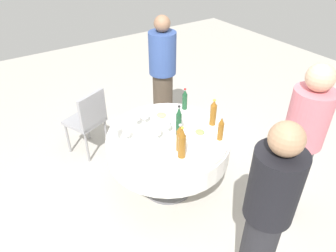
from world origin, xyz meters
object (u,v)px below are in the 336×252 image
bottle_dark_green_west (179,121)px  wine_glass_right (127,133)px  wine_glass_near (168,125)px  dining_table (168,146)px  bottle_dark_green_left (185,100)px  wine_glass_west (158,131)px  bottle_clear_near (114,130)px  wine_glass_front (145,116)px  bottle_amber_outer (213,113)px  person_outer (163,77)px  plate_inner (161,116)px  chair_left (88,118)px  wine_glass_left (136,117)px  bottle_amber_north (221,129)px  person_north (267,213)px  plate_front (200,133)px  bottle_amber_right (180,138)px  bottle_amber_south (182,143)px  person_south (300,147)px

bottle_dark_green_west → wine_glass_right: size_ratio=2.53×
wine_glass_right → wine_glass_near: wine_glass_near is taller
dining_table → wine_glass_right: (0.13, 0.39, 0.24)m
bottle_dark_green_left → wine_glass_west: 0.65m
bottle_clear_near → wine_glass_front: bearing=-77.1°
bottle_amber_outer → wine_glass_right: 0.91m
bottle_dark_green_west → person_outer: bearing=-24.9°
plate_inner → chair_left: (0.77, 0.57, -0.23)m
wine_glass_left → wine_glass_near: wine_glass_left is taller
bottle_amber_north → wine_glass_front: bottle_amber_north is taller
bottle_amber_outer → bottle_dark_green_left: bearing=7.5°
wine_glass_near → person_north: bearing=178.2°
bottle_dark_green_left → bottle_dark_green_west: bearing=136.7°
bottle_amber_outer → person_outer: person_outer is taller
person_north → wine_glass_right: bearing=-74.3°
plate_front → chair_left: size_ratio=0.25×
wine_glass_left → plate_inner: size_ratio=0.65×
bottle_clear_near → plate_front: bearing=-116.8°
dining_table → bottle_amber_north: size_ratio=4.83×
person_outer → bottle_clear_near: bearing=-114.1°
bottle_dark_green_west → dining_table: bearing=53.7°
bottle_amber_right → plate_inner: 0.61m
dining_table → bottle_dark_green_left: 0.59m
wine_glass_right → bottle_amber_south: bearing=-148.8°
bottle_dark_green_left → person_outer: bearing=-11.1°
wine_glass_left → dining_table: bearing=-146.9°
bottle_dark_green_left → bottle_clear_near: bearing=96.4°
plate_front → person_north: bearing=165.1°
bottle_dark_green_left → person_south: bearing=-165.5°
dining_table → plate_front: (-0.18, -0.26, 0.16)m
plate_front → plate_inner: same height
bottle_amber_right → chair_left: 1.45m
bottle_dark_green_west → wine_glass_left: (0.36, 0.28, -0.04)m
bottle_dark_green_left → chair_left: 1.22m
person_north → wine_glass_near: bearing=-90.4°
bottle_clear_near → chair_left: size_ratio=0.30×
bottle_amber_right → wine_glass_left: bottle_amber_right is taller
wine_glass_left → person_south: bearing=-143.1°
bottle_dark_green_west → plate_front: bottle_dark_green_west is taller
wine_glass_left → wine_glass_front: wine_glass_left is taller
wine_glass_near → chair_left: size_ratio=0.16×
person_south → chair_left: bearing=-97.4°
person_south → wine_glass_near: bearing=-90.6°
wine_glass_left → bottle_amber_outer: bearing=-121.5°
dining_table → bottle_clear_near: 0.60m
bottle_amber_right → bottle_dark_green_left: bearing=-39.8°
bottle_amber_right → wine_glass_front: 0.57m
bottle_dark_green_left → plate_inner: (-0.00, 0.31, -0.11)m
wine_glass_right → plate_front: size_ratio=0.59×
bottle_amber_north → person_outer: size_ratio=0.16×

